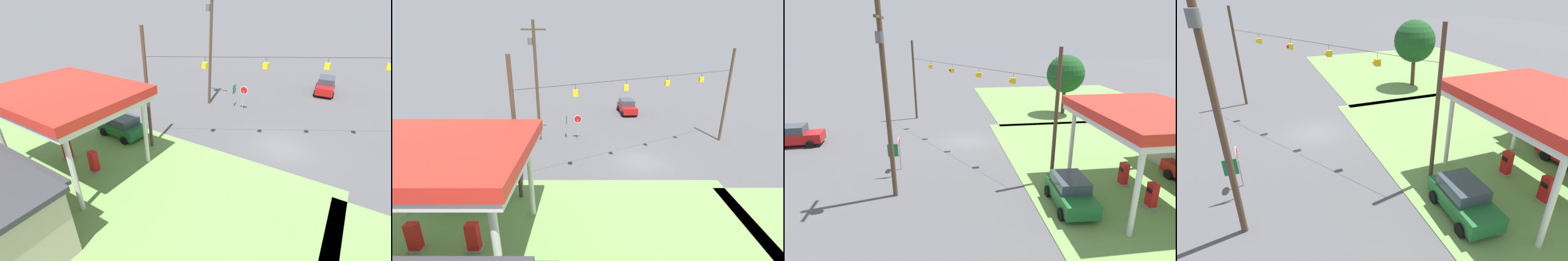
{
  "view_description": "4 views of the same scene",
  "coord_description": "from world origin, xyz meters",
  "views": [
    {
      "loc": [
        -3.31,
        18.08,
        10.55
      ],
      "look_at": [
        5.67,
        3.45,
        1.5
      ],
      "focal_mm": 24.0,
      "sensor_mm": 36.0,
      "label": 1
    },
    {
      "loc": [
        4.41,
        19.38,
        9.51
      ],
      "look_at": [
        4.43,
        0.41,
        2.89
      ],
      "focal_mm": 24.0,
      "sensor_mm": 36.0,
      "label": 2
    },
    {
      "loc": [
        26.49,
        -2.26,
        9.57
      ],
      "look_at": [
        4.56,
        0.71,
        2.46
      ],
      "focal_mm": 28.0,
      "sensor_mm": 36.0,
      "label": 3
    },
    {
      "loc": [
        21.44,
        -3.5,
        10.29
      ],
      "look_at": [
        4.48,
        2.97,
        1.66
      ],
      "focal_mm": 28.0,
      "sensor_mm": 36.0,
      "label": 4
    }
  ],
  "objects": [
    {
      "name": "car_at_pumps_front",
      "position": [
        11.82,
        4.94,
        0.92
      ],
      "size": [
        4.12,
        2.29,
        1.77
      ],
      "rotation": [
        0.0,
        0.0,
        -0.06
      ],
      "color": "#1E602D",
      "rests_on": "ground"
    },
    {
      "name": "gas_station_canopy",
      "position": [
        11.19,
        9.48,
        4.99
      ],
      "size": [
        8.67,
        6.84,
        5.51
      ],
      "color": "silver",
      "rests_on": "ground"
    },
    {
      "name": "fuel_pump_near",
      "position": [
        9.8,
        9.48,
        0.72
      ],
      "size": [
        0.71,
        0.56,
        1.51
      ],
      "color": "gray",
      "rests_on": "ground"
    },
    {
      "name": "signal_span_gantry",
      "position": [
        -0.0,
        -0.01,
        4.8
      ],
      "size": [
        17.61,
        10.24,
        8.79
      ],
      "color": "#4C3828",
      "rests_on": "ground"
    },
    {
      "name": "route_sign",
      "position": [
        6.55,
        -5.55,
        1.71
      ],
      "size": [
        0.1,
        0.7,
        2.4
      ],
      "color": "gray",
      "rests_on": "ground"
    },
    {
      "name": "stop_sign_roadside",
      "position": [
        5.43,
        -5.26,
        1.81
      ],
      "size": [
        0.8,
        0.08,
        2.5
      ],
      "rotation": [
        0.0,
        0.0,
        3.14
      ],
      "color": "#99999E",
      "rests_on": "ground"
    },
    {
      "name": "utility_pole_main",
      "position": [
        9.28,
        -5.19,
        6.2
      ],
      "size": [
        2.2,
        0.44,
        11.15
      ],
      "color": "#4C3828",
      "rests_on": "ground"
    },
    {
      "name": "ground_plane",
      "position": [
        0.0,
        0.0,
        0.0
      ],
      "size": [
        160.0,
        160.0,
        0.0
      ],
      "primitive_type": "plane",
      "color": "#4C4C4F"
    },
    {
      "name": "fuel_pump_far",
      "position": [
        12.59,
        9.48,
        0.72
      ],
      "size": [
        0.71,
        0.56,
        1.51
      ],
      "color": "gray",
      "rests_on": "ground"
    },
    {
      "name": "grass_verge_opposite_corner",
      "position": [
        -16.0,
        16.0,
        0.02
      ],
      "size": [
        24.0,
        24.0,
        0.04
      ],
      "primitive_type": "cube",
      "color": "#6B934C",
      "rests_on": "ground"
    },
    {
      "name": "tree_west_verge",
      "position": [
        -8.45,
        12.77,
        4.88
      ],
      "size": [
        4.45,
        4.45,
        7.13
      ],
      "color": "#4C3828",
      "rests_on": "ground"
    },
    {
      "name": "car_on_crossroad",
      "position": [
        -0.86,
        -15.19,
        0.95
      ],
      "size": [
        2.39,
        4.83,
        1.85
      ],
      "rotation": [
        0.0,
        0.0,
        1.65
      ],
      "color": "#AD1414",
      "rests_on": "ground"
    }
  ]
}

